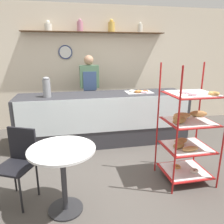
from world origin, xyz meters
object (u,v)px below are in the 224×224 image
Objects in this scene: pastry_rack at (188,131)px; cafe_chair at (19,157)px; person_worker at (90,91)px; cafe_table at (63,164)px; coffee_carafe at (47,87)px; donut_tray_counter at (139,92)px.

cafe_chair is (-2.12, 0.04, -0.17)m from pastry_rack.
cafe_chair is (-1.06, -2.11, -0.37)m from person_worker.
cafe_table is 1.84m from coffee_carafe.
cafe_table is at bearing -169.48° from pastry_rack.
person_worker is at bearing 143.12° from donut_tray_counter.
donut_tray_counter is (1.93, 1.46, 0.44)m from cafe_chair.
pastry_rack is 1.83× the size of cafe_chair.
coffee_carafe is (-0.81, -0.72, 0.23)m from person_worker.
cafe_table is at bearing -102.66° from person_worker.
person_worker is at bearing 116.35° from pastry_rack.
cafe_table is (-0.55, -2.45, -0.33)m from person_worker.
pastry_rack reaches higher than cafe_table.
cafe_table is at bearing -81.54° from coffee_carafe.
coffee_carafe is (-0.26, 1.73, 0.56)m from cafe_table.
pastry_rack is 0.97× the size of person_worker.
pastry_rack reaches higher than cafe_chair.
coffee_carafe is at bearing -177.87° from donut_tray_counter.
cafe_chair is 1.73× the size of donut_tray_counter.
person_worker is 2.53m from cafe_table.
donut_tray_counter is at bearing 51.58° from cafe_table.
person_worker reaches higher than pastry_rack.
cafe_table is at bearing -128.42° from donut_tray_counter.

